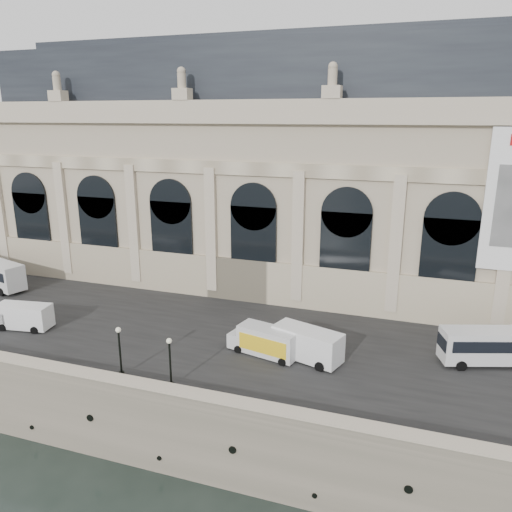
# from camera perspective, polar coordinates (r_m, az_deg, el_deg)

# --- Properties ---
(ground) EXTENTS (260.00, 260.00, 0.00)m
(ground) POSITION_cam_1_polar(r_m,az_deg,el_deg) (40.88, -5.48, -24.64)
(ground) COLOR black
(ground) RESTS_ON ground
(quay) EXTENTS (160.00, 70.00, 6.00)m
(quay) POSITION_cam_1_polar(r_m,az_deg,el_deg) (68.67, 6.50, -4.28)
(quay) COLOR gray
(quay) RESTS_ON ground
(street) EXTENTS (160.00, 24.00, 0.06)m
(street) POSITION_cam_1_polar(r_m,az_deg,el_deg) (48.70, 1.16, -9.01)
(street) COLOR #2D2D2D
(street) RESTS_ON quay
(parapet) EXTENTS (160.00, 1.40, 1.21)m
(parapet) POSITION_cam_1_polar(r_m,az_deg,el_deg) (37.40, -5.37, -16.35)
(parapet) COLOR gray
(parapet) RESTS_ON quay
(museum) EXTENTS (69.00, 18.70, 29.10)m
(museum) POSITION_cam_1_polar(r_m,az_deg,el_deg) (62.44, 0.71, 9.61)
(museum) COLOR #B6A68C
(museum) RESTS_ON quay
(bus_right) EXTENTS (10.98, 5.54, 3.19)m
(bus_right) POSITION_cam_1_polar(r_m,az_deg,el_deg) (47.54, 26.66, -9.13)
(bus_right) COLOR silver
(bus_right) RESTS_ON quay
(van_b) EXTENTS (5.87, 2.96, 2.50)m
(van_b) POSITION_cam_1_polar(r_m,az_deg,el_deg) (54.95, -25.32, -6.24)
(van_b) COLOR white
(van_b) RESTS_ON quay
(van_c) EXTENTS (6.71, 4.18, 2.80)m
(van_c) POSITION_cam_1_polar(r_m,az_deg,el_deg) (44.04, 5.44, -9.89)
(van_c) COLOR white
(van_c) RESTS_ON quay
(box_truck) EXTENTS (6.75, 3.45, 2.60)m
(box_truck) POSITION_cam_1_polar(r_m,az_deg,el_deg) (44.52, 0.99, -9.69)
(box_truck) COLOR silver
(box_truck) RESTS_ON quay
(lamp_left) EXTENTS (0.44, 0.44, 4.31)m
(lamp_left) POSITION_cam_1_polar(r_m,az_deg,el_deg) (42.17, -15.28, -10.56)
(lamp_left) COLOR black
(lamp_left) RESTS_ON quay
(lamp_right) EXTENTS (0.42, 0.42, 4.17)m
(lamp_right) POSITION_cam_1_polar(r_m,az_deg,el_deg) (39.79, -9.78, -11.99)
(lamp_right) COLOR black
(lamp_right) RESTS_ON quay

